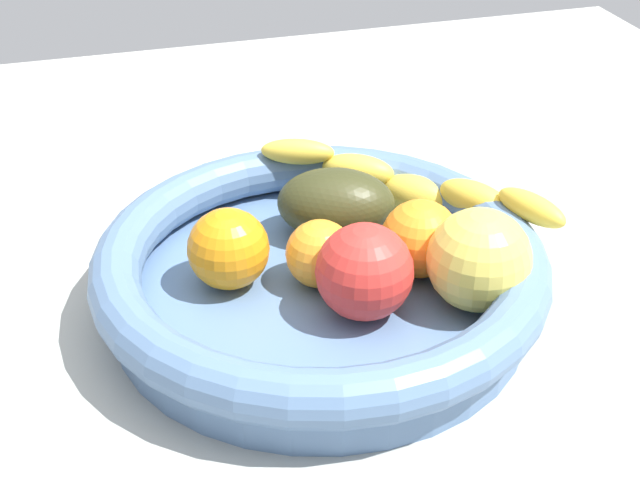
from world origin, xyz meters
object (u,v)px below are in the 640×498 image
(avocado_dark, at_px, (336,204))
(orange_mid_left, at_px, (420,239))
(orange_front, at_px, (320,254))
(tomato_red, at_px, (364,272))
(orange_mid_right, at_px, (228,249))
(apple_yellow, at_px, (479,260))
(banana_draped_left, at_px, (413,186))
(fruit_bowl, at_px, (320,273))

(avocado_dark, bearing_deg, orange_mid_left, -57.48)
(orange_front, distance_m, tomato_red, 0.05)
(orange_mid_right, height_order, tomato_red, tomato_red)
(tomato_red, bearing_deg, apple_yellow, -8.41)
(banana_draped_left, xyz_separation_m, orange_front, (-0.10, -0.07, -0.00))
(orange_front, height_order, apple_yellow, apple_yellow)
(orange_front, xyz_separation_m, avocado_dark, (0.03, 0.06, 0.00))
(orange_mid_left, xyz_separation_m, orange_mid_right, (-0.14, 0.02, 0.00))
(banana_draped_left, xyz_separation_m, orange_mid_left, (-0.03, -0.08, 0.00))
(apple_yellow, bearing_deg, fruit_bowl, 150.92)
(orange_mid_left, height_order, apple_yellow, apple_yellow)
(orange_front, distance_m, orange_mid_left, 0.08)
(banana_draped_left, distance_m, tomato_red, 0.14)
(orange_mid_left, height_order, orange_mid_right, orange_mid_right)
(avocado_dark, bearing_deg, fruit_bowl, -116.60)
(banana_draped_left, xyz_separation_m, tomato_red, (-0.08, -0.12, 0.01))
(orange_front, bearing_deg, fruit_bowl, -82.65)
(banana_draped_left, distance_m, orange_front, 0.12)
(fruit_bowl, xyz_separation_m, orange_mid_left, (0.08, -0.01, 0.02))
(fruit_bowl, bearing_deg, orange_mid_right, 164.54)
(apple_yellow, xyz_separation_m, avocado_dark, (-0.07, 0.12, -0.01))
(orange_front, bearing_deg, banana_draped_left, 35.25)
(banana_draped_left, height_order, orange_front, banana_draped_left)
(orange_mid_left, relative_size, apple_yellow, 0.80)
(fruit_bowl, bearing_deg, banana_draped_left, 35.43)
(fruit_bowl, relative_size, banana_draped_left, 1.67)
(orange_front, distance_m, orange_mid_right, 0.07)
(fruit_bowl, xyz_separation_m, orange_mid_right, (-0.07, 0.02, 0.02))
(orange_mid_left, relative_size, avocado_dark, 0.63)
(avocado_dark, bearing_deg, apple_yellow, -59.84)
(avocado_dark, bearing_deg, banana_draped_left, 7.32)
(orange_mid_left, bearing_deg, orange_mid_right, 169.99)
(orange_mid_left, bearing_deg, tomato_red, -146.75)
(banana_draped_left, relative_size, orange_mid_right, 3.33)
(tomato_red, bearing_deg, orange_mid_right, 143.74)
(fruit_bowl, xyz_separation_m, tomato_red, (0.02, -0.04, 0.03))
(orange_mid_right, bearing_deg, orange_front, -15.12)
(banana_draped_left, relative_size, apple_yellow, 2.71)
(banana_draped_left, distance_m, orange_mid_right, 0.18)
(orange_mid_left, relative_size, orange_mid_right, 0.98)
(orange_mid_right, bearing_deg, apple_yellow, -24.07)
(banana_draped_left, height_order, apple_yellow, apple_yellow)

